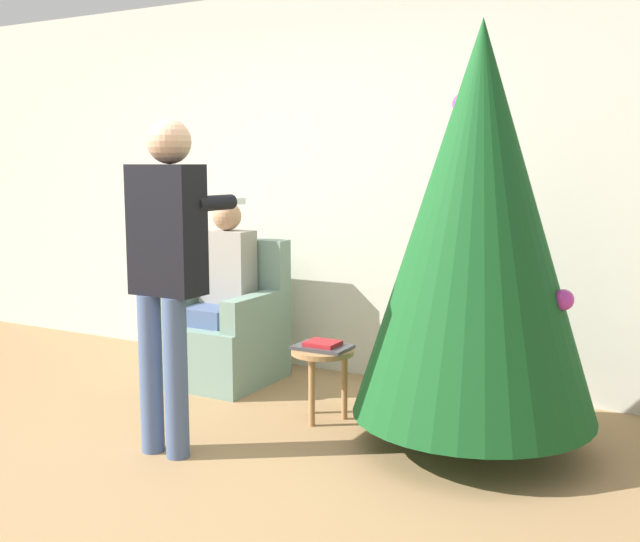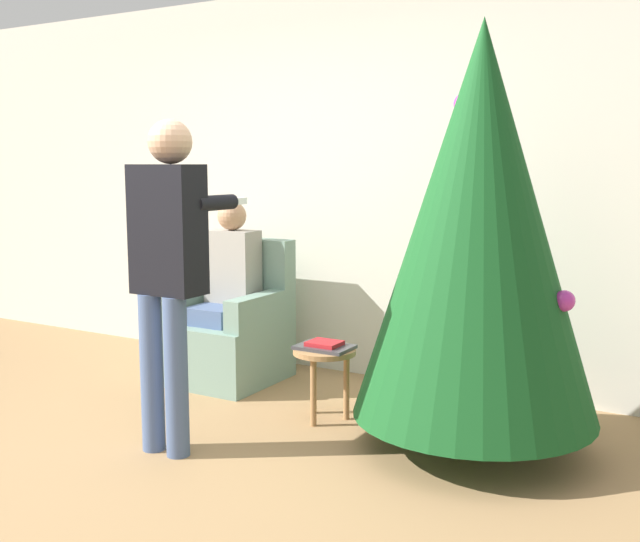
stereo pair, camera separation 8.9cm
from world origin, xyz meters
name	(u,v)px [view 1 (the left image)]	position (x,y,z in m)	size (l,w,h in m)	color
ground_plane	(117,482)	(0.00, 0.00, 0.00)	(14.00, 14.00, 0.00)	#99754C
wall_back	(335,184)	(0.00, 2.23, 1.35)	(8.00, 0.06, 2.70)	beige
christmas_tree	(478,223)	(1.34, 1.23, 1.19)	(1.26, 1.26, 2.20)	brown
armchair	(225,332)	(-0.56, 1.65, 0.33)	(0.71, 0.72, 0.97)	gray
person_seated	(221,284)	(-0.56, 1.62, 0.67)	(0.36, 0.46, 1.24)	#475B84
person_standing	(167,258)	(-0.03, 0.44, 1.02)	(0.39, 0.57, 1.71)	#475B84
side_stool	(323,361)	(0.44, 1.24, 0.35)	(0.37, 0.37, 0.42)	#A37547
laptop	(323,347)	(0.44, 1.24, 0.43)	(0.32, 0.23, 0.02)	#38383D
book	(323,343)	(0.44, 1.24, 0.46)	(0.19, 0.16, 0.02)	#B21E23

